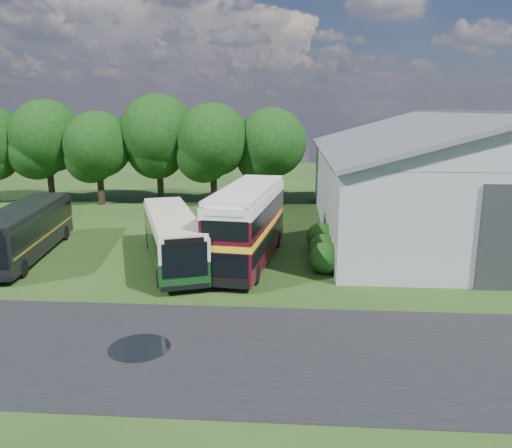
# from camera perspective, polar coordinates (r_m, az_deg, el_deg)

# --- Properties ---
(ground) EXTENTS (120.00, 120.00, 0.00)m
(ground) POSITION_cam_1_polar(r_m,az_deg,el_deg) (20.95, -6.74, -10.33)
(ground) COLOR #1B3210
(ground) RESTS_ON ground
(asphalt_road) EXTENTS (60.00, 8.00, 0.02)m
(asphalt_road) POSITION_cam_1_polar(r_m,az_deg,el_deg) (17.91, 1.17, -14.48)
(asphalt_road) COLOR black
(asphalt_road) RESTS_ON ground
(puddle) EXTENTS (2.20, 2.20, 0.01)m
(puddle) POSITION_cam_1_polar(r_m,az_deg,el_deg) (18.66, -13.18, -13.65)
(puddle) COLOR black
(puddle) RESTS_ON ground
(storage_shed) EXTENTS (18.80, 24.80, 8.15)m
(storage_shed) POSITION_cam_1_polar(r_m,az_deg,el_deg) (36.84, 21.95, 5.68)
(storage_shed) COLOR gray
(storage_shed) RESTS_ON ground
(tree_left_a) EXTENTS (6.46, 6.46, 9.12)m
(tree_left_a) POSITION_cam_1_polar(r_m,az_deg,el_deg) (48.60, -22.80, 9.19)
(tree_left_a) COLOR black
(tree_left_a) RESTS_ON ground
(tree_left_b) EXTENTS (5.78, 5.78, 8.16)m
(tree_left_b) POSITION_cam_1_polar(r_m,az_deg,el_deg) (45.68, -17.63, 8.62)
(tree_left_b) COLOR black
(tree_left_b) RESTS_ON ground
(tree_mid) EXTENTS (6.80, 6.80, 9.60)m
(tree_mid) POSITION_cam_1_polar(r_m,az_deg,el_deg) (45.29, -11.12, 10.13)
(tree_mid) COLOR black
(tree_mid) RESTS_ON ground
(tree_right_a) EXTENTS (6.26, 6.26, 8.83)m
(tree_right_a) POSITION_cam_1_polar(r_m,az_deg,el_deg) (43.29, -4.95, 9.54)
(tree_right_a) COLOR black
(tree_right_a) RESTS_ON ground
(tree_right_b) EXTENTS (5.98, 5.98, 8.45)m
(tree_right_b) POSITION_cam_1_polar(r_m,az_deg,el_deg) (43.60, 1.82, 9.28)
(tree_right_b) COLOR black
(tree_right_b) RESTS_ON ground
(shrub_front) EXTENTS (1.70, 1.70, 1.70)m
(shrub_front) POSITION_cam_1_polar(r_m,az_deg,el_deg) (26.27, 7.92, -5.46)
(shrub_front) COLOR #194714
(shrub_front) RESTS_ON ground
(shrub_mid) EXTENTS (1.60, 1.60, 1.60)m
(shrub_mid) POSITION_cam_1_polar(r_m,az_deg,el_deg) (28.17, 7.66, -4.18)
(shrub_mid) COLOR #194714
(shrub_mid) RESTS_ON ground
(shrub_back) EXTENTS (1.80, 1.80, 1.80)m
(shrub_back) POSITION_cam_1_polar(r_m,az_deg,el_deg) (30.08, 7.44, -3.06)
(shrub_back) COLOR #194714
(shrub_back) RESTS_ON ground
(bus_green_single) EXTENTS (5.71, 10.42, 2.82)m
(bus_green_single) POSITION_cam_1_polar(r_m,az_deg,el_deg) (27.40, -9.56, -1.47)
(bus_green_single) COLOR black
(bus_green_single) RESTS_ON ground
(bus_maroon_double) EXTENTS (3.71, 10.07, 4.23)m
(bus_maroon_double) POSITION_cam_1_polar(r_m,az_deg,el_deg) (27.07, -0.94, -0.14)
(bus_maroon_double) COLOR black
(bus_maroon_double) RESTS_ON ground
(bus_dark_single) EXTENTS (4.04, 10.74, 2.89)m
(bus_dark_single) POSITION_cam_1_polar(r_m,az_deg,el_deg) (31.14, -24.89, -0.70)
(bus_dark_single) COLOR black
(bus_dark_single) RESTS_ON ground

